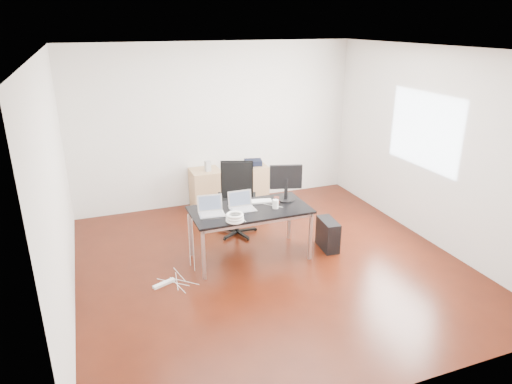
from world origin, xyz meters
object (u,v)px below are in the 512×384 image
object	(u,v)px
office_chair	(237,195)
pc_tower	(328,234)
filing_cabinet_right	(251,184)
filing_cabinet_left	(206,189)
desk	(250,212)

from	to	relation	value
office_chair	pc_tower	size ratio (longest dim) A/B	2.40
filing_cabinet_right	filing_cabinet_left	bearing A→B (deg)	180.00
desk	filing_cabinet_right	size ratio (longest dim) A/B	2.29
desk	pc_tower	xyz separation A→B (m)	(1.14, -0.15, -0.46)
office_chair	filing_cabinet_right	xyz separation A→B (m)	(0.64, 1.10, -0.26)
filing_cabinet_left	filing_cabinet_right	xyz separation A→B (m)	(0.85, 0.00, 0.00)
filing_cabinet_left	pc_tower	xyz separation A→B (m)	(1.25, -2.10, -0.13)
filing_cabinet_right	pc_tower	distance (m)	2.15
filing_cabinet_left	desk	bearing A→B (deg)	-86.79
office_chair	filing_cabinet_left	size ratio (longest dim) A/B	1.54
desk	filing_cabinet_left	xyz separation A→B (m)	(-0.11, 1.95, -0.33)
office_chair	pc_tower	xyz separation A→B (m)	(1.04, -1.01, -0.39)
pc_tower	filing_cabinet_left	bearing A→B (deg)	126.42
desk	office_chair	xyz separation A→B (m)	(0.10, 0.86, -0.07)
desk	filing_cabinet_left	world-z (taller)	desk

